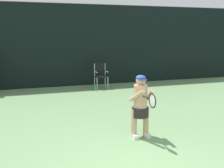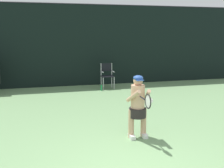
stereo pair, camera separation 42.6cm
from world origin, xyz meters
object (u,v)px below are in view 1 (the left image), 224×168
(umpire_chair, at_px, (101,74))
(water_bottle, at_px, (95,88))
(tennis_player, at_px, (141,104))
(tennis_racket, at_px, (152,100))

(umpire_chair, bearing_deg, water_bottle, -129.01)
(umpire_chair, height_order, tennis_player, tennis_player)
(umpire_chair, bearing_deg, tennis_racket, -96.50)
(umpire_chair, relative_size, water_bottle, 4.08)
(water_bottle, bearing_deg, tennis_racket, -93.52)
(water_bottle, relative_size, tennis_player, 0.18)
(tennis_player, distance_m, tennis_racket, 0.62)
(water_bottle, xyz_separation_m, tennis_player, (-0.36, -5.37, 0.66))
(tennis_player, bearing_deg, umpire_chair, 82.91)
(umpire_chair, distance_m, tennis_player, 5.87)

